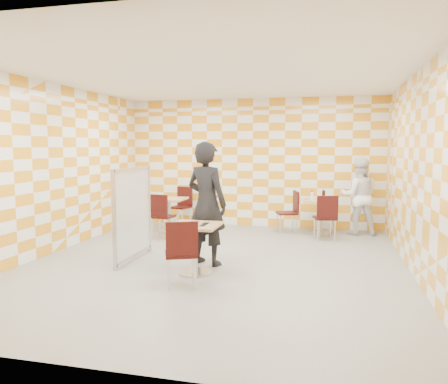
# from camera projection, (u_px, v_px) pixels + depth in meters

# --- Properties ---
(room_shell) EXTENTS (7.00, 7.00, 7.00)m
(room_shell) POSITION_uv_depth(u_px,v_px,m) (223.00, 169.00, 7.44)
(room_shell) COLOR gray
(room_shell) RESTS_ON ground
(main_table) EXTENTS (0.70, 0.70, 0.75)m
(main_table) POSITION_uv_depth(u_px,v_px,m) (195.00, 240.00, 6.46)
(main_table) COLOR tan
(main_table) RESTS_ON ground
(second_table) EXTENTS (0.70, 0.70, 0.75)m
(second_table) POSITION_uv_depth(u_px,v_px,m) (320.00, 211.00, 9.35)
(second_table) COLOR tan
(second_table) RESTS_ON ground
(empty_table) EXTENTS (0.70, 0.70, 0.75)m
(empty_table) POSITION_uv_depth(u_px,v_px,m) (169.00, 209.00, 9.67)
(empty_table) COLOR tan
(empty_table) RESTS_ON ground
(chair_main_front) EXTENTS (0.56, 0.56, 0.92)m
(chair_main_front) POSITION_uv_depth(u_px,v_px,m) (181.00, 249.00, 5.77)
(chair_main_front) COLOR black
(chair_main_front) RESTS_ON ground
(chair_second_front) EXTENTS (0.51, 0.52, 0.92)m
(chair_second_front) POSITION_uv_depth(u_px,v_px,m) (326.00, 214.00, 8.71)
(chair_second_front) COLOR black
(chair_second_front) RESTS_ON ground
(chair_second_side) EXTENTS (0.54, 0.53, 0.92)m
(chair_second_side) POSITION_uv_depth(u_px,v_px,m) (291.00, 209.00, 9.47)
(chair_second_side) COLOR black
(chair_second_side) RESTS_ON ground
(chair_empty_near) EXTENTS (0.47, 0.47, 0.92)m
(chair_empty_near) POSITION_uv_depth(u_px,v_px,m) (161.00, 213.00, 8.91)
(chair_empty_near) COLOR black
(chair_empty_near) RESTS_ON ground
(chair_empty_far) EXTENTS (0.52, 0.52, 0.92)m
(chair_empty_far) POSITION_uv_depth(u_px,v_px,m) (182.00, 203.00, 10.43)
(chair_empty_far) COLOR black
(chair_empty_far) RESTS_ON ground
(partition) EXTENTS (0.08, 1.38, 1.55)m
(partition) POSITION_uv_depth(u_px,v_px,m) (133.00, 213.00, 7.22)
(partition) COLOR white
(partition) RESTS_ON ground
(man_dark) EXTENTS (0.84, 0.70, 1.97)m
(man_dark) POSITION_uv_depth(u_px,v_px,m) (207.00, 204.00, 6.95)
(man_dark) COLOR black
(man_dark) RESTS_ON ground
(man_white) EXTENTS (0.86, 0.70, 1.66)m
(man_white) POSITION_uv_depth(u_px,v_px,m) (359.00, 196.00, 9.37)
(man_white) COLOR white
(man_white) RESTS_ON ground
(pizza_on_foil) EXTENTS (0.40, 0.40, 0.04)m
(pizza_on_foil) POSITION_uv_depth(u_px,v_px,m) (195.00, 223.00, 6.41)
(pizza_on_foil) COLOR silver
(pizza_on_foil) RESTS_ON main_table
(sport_bottle) EXTENTS (0.06, 0.06, 0.20)m
(sport_bottle) POSITION_uv_depth(u_px,v_px,m) (312.00, 195.00, 9.43)
(sport_bottle) COLOR white
(sport_bottle) RESTS_ON second_table
(soda_bottle) EXTENTS (0.07, 0.07, 0.23)m
(soda_bottle) POSITION_uv_depth(u_px,v_px,m) (324.00, 195.00, 9.32)
(soda_bottle) COLOR black
(soda_bottle) RESTS_ON second_table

